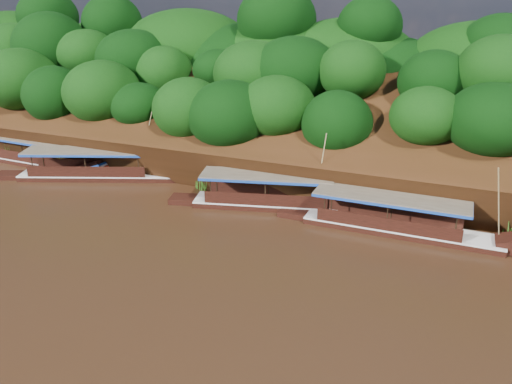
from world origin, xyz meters
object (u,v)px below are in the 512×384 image
boat_0 (413,227)px  boat_3 (44,160)px  boat_2 (110,172)px  boat_1 (287,200)px

boat_0 → boat_3: 35.42m
boat_0 → boat_2: (-26.92, 1.41, 0.03)m
boat_3 → boat_0: bearing=-1.7°
boat_2 → boat_3: boat_2 is taller
boat_0 → boat_3: size_ratio=1.09×
boat_1 → boat_3: boat_1 is taller
boat_1 → boat_2: (-17.25, 0.19, 0.01)m
boat_0 → boat_2: bearing=176.8°
boat_2 → boat_1: bearing=-22.4°
boat_1 → boat_2: 17.25m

